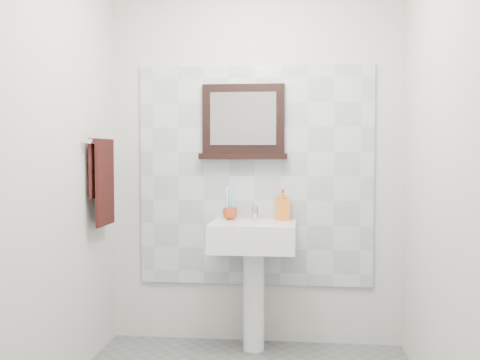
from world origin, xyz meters
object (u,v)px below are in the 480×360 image
Objects in this scene: hand_towel at (102,175)px; soap_dispenser at (283,204)px; pedestal_sink at (253,250)px; toothbrush_cup at (230,214)px; framed_mirror at (243,124)px.

soap_dispenser is at bearing 15.25° from hand_towel.
toothbrush_cup is at bearing 145.20° from pedestal_sink.
pedestal_sink is 9.70× the size of toothbrush_cup.
hand_towel is at bearing -169.40° from soap_dispenser.
framed_mirror is 1.09× the size of hand_towel.
toothbrush_cup is at bearing 20.41° from hand_towel.
soap_dispenser is 0.38× the size of hand_towel.
pedestal_sink is at bearing -65.83° from framed_mirror.
soap_dispenser is at bearing 36.01° from pedestal_sink.
toothbrush_cup is at bearing -140.36° from framed_mirror.
pedestal_sink is at bearing 10.39° from hand_towel.
pedestal_sink is at bearing -148.64° from soap_dispenser.
soap_dispenser reaches higher than toothbrush_cup.
toothbrush_cup is 0.47× the size of soap_dispenser.
framed_mirror is (0.08, 0.07, 0.61)m from toothbrush_cup.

